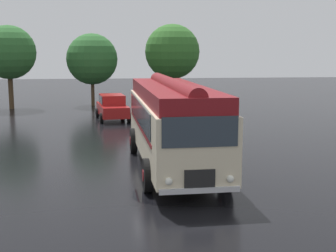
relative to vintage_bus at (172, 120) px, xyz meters
name	(u,v)px	position (x,y,z in m)	size (l,w,h in m)	color
ground_plane	(165,165)	(-0.24, 0.30, -1.89)	(120.00, 120.00, 0.00)	black
vintage_bus	(172,120)	(0.00, 0.00, 0.00)	(3.16, 10.21, 3.49)	beige
car_near_left	(112,107)	(-2.42, 13.21, -1.05)	(2.39, 4.39, 1.66)	maroon
car_mid_left	(154,106)	(0.41, 13.73, -1.05)	(2.02, 4.23, 1.66)	#144C28
tree_far_left	(9,52)	(-10.34, 20.01, 2.55)	(4.17, 4.17, 6.51)	#4C3823
tree_left_of_centre	(92,58)	(-4.10, 21.56, 2.02)	(4.21, 4.21, 5.96)	#4C3823
tree_centre	(174,51)	(2.72, 21.63, 2.62)	(4.58, 4.58, 6.75)	#4C3823
puddle_patch	(165,194)	(-0.63, -3.46, -1.89)	(2.23, 2.23, 0.01)	black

